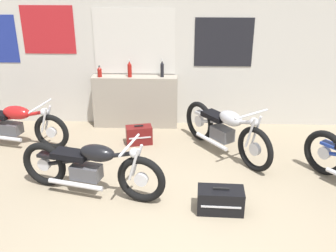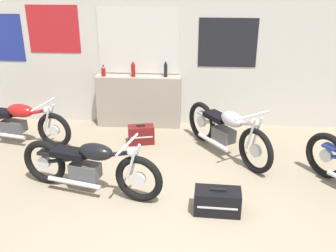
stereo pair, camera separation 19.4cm
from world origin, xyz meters
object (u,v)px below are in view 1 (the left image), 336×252
(bottle_leftmost, at_px, (100,72))
(hard_case_darkred, at_px, (139,135))
(bottle_left_center, at_px, (130,69))
(hard_case_black, at_px, (220,200))
(bottle_center, at_px, (162,69))
(motorcycle_red, at_px, (12,123))
(motorcycle_black, at_px, (90,167))
(motorcycle_silver, at_px, (225,130))

(bottle_leftmost, height_order, hard_case_darkred, bottle_leftmost)
(bottle_left_center, xyz_separation_m, hard_case_black, (1.43, -2.64, -0.94))
(bottle_leftmost, height_order, hard_case_black, bottle_leftmost)
(bottle_center, bearing_deg, motorcycle_red, -160.00)
(motorcycle_red, bearing_deg, bottle_leftmost, 32.64)
(motorcycle_black, relative_size, motorcycle_red, 1.00)
(bottle_center, height_order, motorcycle_silver, bottle_center)
(motorcycle_red, distance_m, motorcycle_silver, 3.50)
(bottle_left_center, bearing_deg, motorcycle_silver, -33.32)
(bottle_center, distance_m, motorcycle_silver, 1.66)
(bottle_leftmost, bearing_deg, hard_case_darkred, -44.44)
(bottle_left_center, height_order, motorcycle_red, bottle_left_center)
(motorcycle_red, height_order, motorcycle_silver, motorcycle_silver)
(bottle_left_center, height_order, hard_case_black, bottle_left_center)
(bottle_center, height_order, motorcycle_black, bottle_center)
(bottle_center, bearing_deg, bottle_leftmost, -178.15)
(motorcycle_black, xyz_separation_m, hard_case_darkred, (0.47, 1.54, -0.24))
(bottle_left_center, xyz_separation_m, hard_case_darkred, (0.22, -0.75, -0.94))
(motorcycle_red, bearing_deg, bottle_center, 20.00)
(bottle_center, bearing_deg, bottle_left_center, -177.09)
(bottle_leftmost, distance_m, hard_case_black, 3.40)
(bottle_leftmost, distance_m, hard_case_darkred, 1.38)
(hard_case_darkred, distance_m, hard_case_black, 2.24)
(bottle_leftmost, height_order, bottle_center, bottle_center)
(motorcycle_red, bearing_deg, motorcycle_silver, -3.32)
(motorcycle_red, xyz_separation_m, motorcycle_silver, (3.50, -0.20, 0.03))
(bottle_leftmost, bearing_deg, bottle_left_center, 0.71)
(bottle_left_center, xyz_separation_m, bottle_center, (0.58, 0.03, 0.00))
(bottle_center, xyz_separation_m, motorcycle_red, (-2.45, -0.89, -0.71))
(motorcycle_silver, xyz_separation_m, hard_case_darkred, (-1.40, 0.32, -0.26))
(motorcycle_red, bearing_deg, bottle_left_center, 24.72)
(motorcycle_silver, bearing_deg, hard_case_darkred, 167.29)
(motorcycle_black, bearing_deg, bottle_leftmost, 97.14)
(hard_case_darkred, bearing_deg, bottle_center, 65.38)
(bottle_leftmost, relative_size, hard_case_darkred, 0.43)
(motorcycle_red, xyz_separation_m, hard_case_darkred, (2.09, 0.11, -0.23))
(bottle_left_center, xyz_separation_m, motorcycle_red, (-1.87, -0.86, -0.71))
(bottle_leftmost, height_order, motorcycle_black, bottle_leftmost)
(bottle_left_center, height_order, bottle_center, bottle_center)
(bottle_center, relative_size, motorcycle_silver, 0.19)
(hard_case_darkred, relative_size, hard_case_black, 0.81)
(motorcycle_red, bearing_deg, hard_case_black, -28.33)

